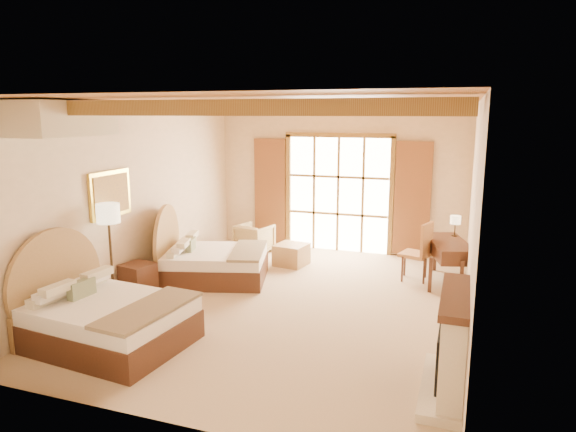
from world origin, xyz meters
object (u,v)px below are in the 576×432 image
at_px(bed_far, 208,260).
at_px(nightstand, 138,280).
at_px(bed_near, 100,315).
at_px(armchair, 254,238).
at_px(desk, 448,260).

height_order(bed_far, nightstand, bed_far).
bearing_deg(bed_near, bed_far, 94.23).
distance_m(bed_near, nightstand, 1.78).
relative_size(nightstand, armchair, 0.80).
height_order(nightstand, armchair, armchair).
xyz_separation_m(nightstand, desk, (4.85, 2.48, 0.13)).
xyz_separation_m(armchair, desk, (4.08, -0.69, 0.09)).
height_order(armchair, desk, desk).
xyz_separation_m(bed_far, armchair, (0.10, 1.97, -0.05)).
height_order(nightstand, desk, desk).
xyz_separation_m(bed_near, desk, (4.25, 4.15, 0.02)).
bearing_deg(bed_far, bed_near, -107.41).
relative_size(bed_near, nightstand, 3.77).
relative_size(bed_near, bed_far, 0.96).
bearing_deg(nightstand, bed_far, 72.88).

